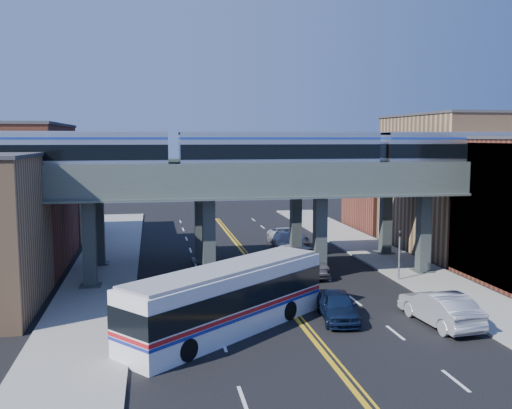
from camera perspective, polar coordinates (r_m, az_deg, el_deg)
ground at (r=33.39m, az=3.68°, el=-10.91°), size 120.00×120.00×0.00m
sidewalk_west at (r=42.23m, az=-15.24°, el=-7.27°), size 5.00×70.00×0.16m
sidewalk_east at (r=46.28m, az=14.62°, el=-6.03°), size 5.00×70.00×0.16m
building_west_b at (r=48.28m, az=-23.14°, el=0.69°), size 8.00×14.00×11.00m
building_west_c at (r=61.11m, az=-20.42°, el=0.54°), size 8.00×10.00×8.00m
building_east_b at (r=53.89m, az=18.87°, el=1.97°), size 8.00×14.00×12.00m
building_east_c at (r=65.62m, az=13.29°, el=1.61°), size 8.00×10.00×9.00m
mural_panel at (r=41.75m, az=22.09°, el=-1.16°), size 0.10×9.50×9.50m
elevated_viaduct_near at (r=39.80m, az=0.96°, el=1.47°), size 52.00×3.60×7.40m
elevated_viaduct_far at (r=46.66m, az=-0.74°, el=2.23°), size 52.00×3.60×7.40m
transit_train at (r=39.85m, az=2.35°, el=5.25°), size 43.03×2.69×3.13m
stop_sign at (r=35.79m, az=3.00°, el=-6.78°), size 0.76×0.09×2.63m
traffic_signal at (r=41.33m, az=14.15°, el=-4.38°), size 0.15×0.18×4.10m
transit_bus at (r=30.06m, az=-2.85°, el=-9.50°), size 11.73×10.43×3.32m
car_lane_a at (r=32.48m, az=8.18°, el=-10.00°), size 2.52×4.91×1.60m
car_lane_b at (r=42.45m, az=4.69°, el=-5.80°), size 2.62×5.83×1.86m
car_lane_c at (r=53.94m, az=3.28°, el=-3.25°), size 3.36×6.03×1.59m
car_lane_d at (r=50.68m, az=3.24°, el=-3.83°), size 2.75×6.04×1.72m
car_parked_curb at (r=32.89m, az=17.89°, el=-9.81°), size 2.48×5.79×1.86m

